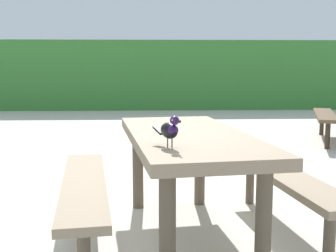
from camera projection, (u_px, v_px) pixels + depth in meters
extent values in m
plane|color=beige|center=(149.00, 226.00, 3.28)|extent=(60.00, 60.00, 0.00)
cube|color=#387A33|center=(149.00, 74.00, 12.37)|extent=(28.00, 2.18, 1.81)
cube|color=#84725B|center=(188.00, 138.00, 2.98)|extent=(1.00, 1.89, 0.07)
cylinder|color=brown|center=(167.00, 231.00, 2.30)|extent=(0.09, 0.09, 0.67)
cylinder|color=brown|center=(263.00, 224.00, 2.40)|extent=(0.09, 0.09, 0.67)
cylinder|color=brown|center=(138.00, 169.00, 3.67)|extent=(0.09, 0.09, 0.67)
cylinder|color=brown|center=(200.00, 166.00, 3.76)|extent=(0.09, 0.09, 0.67)
cube|color=#84725B|center=(84.00, 184.00, 2.90)|extent=(0.51, 1.73, 0.05)
cylinder|color=brown|center=(85.00, 189.00, 3.55)|extent=(0.07, 0.07, 0.39)
cube|color=#84725B|center=(283.00, 175.00, 3.14)|extent=(0.51, 1.73, 0.05)
cylinder|color=brown|center=(329.00, 239.00, 2.55)|extent=(0.07, 0.07, 0.39)
cylinder|color=brown|center=(250.00, 181.00, 3.80)|extent=(0.07, 0.07, 0.39)
ellipsoid|color=black|center=(169.00, 131.00, 2.43)|extent=(0.13, 0.17, 0.09)
ellipsoid|color=#2D144C|center=(173.00, 130.00, 2.40)|extent=(0.08, 0.09, 0.06)
sphere|color=#2D144C|center=(175.00, 120.00, 2.37)|extent=(0.05, 0.05, 0.05)
sphere|color=#EAE08C|center=(179.00, 120.00, 2.37)|extent=(0.01, 0.01, 0.01)
sphere|color=#EAE08C|center=(172.00, 120.00, 2.35)|extent=(0.01, 0.01, 0.01)
cone|color=black|center=(178.00, 121.00, 2.34)|extent=(0.03, 0.03, 0.02)
cube|color=black|center=(159.00, 130.00, 2.54)|extent=(0.08, 0.10, 0.04)
cylinder|color=#47423D|center=(172.00, 143.00, 2.44)|extent=(0.01, 0.01, 0.05)
cylinder|color=#47423D|center=(168.00, 143.00, 2.43)|extent=(0.01, 0.01, 0.05)
cube|color=brown|center=(325.00, 115.00, 6.82)|extent=(0.80, 1.71, 0.05)
cylinder|color=#382B1D|center=(322.00, 124.00, 7.46)|extent=(0.07, 0.07, 0.39)
cylinder|color=#382B1D|center=(328.00, 135.00, 6.24)|extent=(0.07, 0.07, 0.39)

